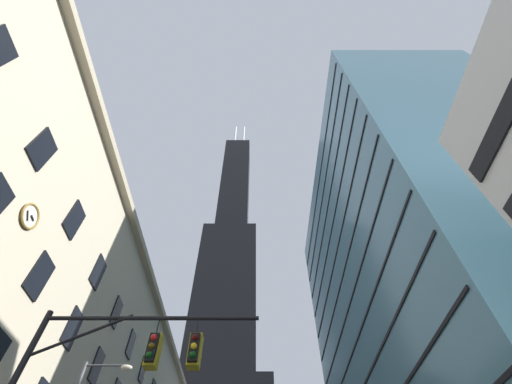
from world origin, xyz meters
TOP-DOWN VIEW (x-y plane):
  - dark_skyscraper at (-10.15, 95.61)m, footprint 29.38×29.38m
  - glass_office_midrise at (20.48, 29.34)m, footprint 19.06×42.90m
  - traffic_signal_mast at (-4.24, 4.49)m, footprint 7.39×0.63m

SIDE VIEW (x-z plane):
  - traffic_signal_mast at x=-4.24m, z-range 1.82..9.76m
  - glass_office_midrise at x=20.48m, z-range 0.00..52.33m
  - dark_skyscraper at x=-10.15m, z-range -42.33..156.25m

